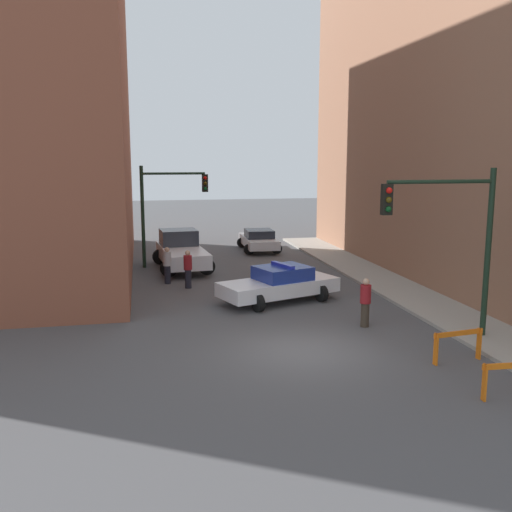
# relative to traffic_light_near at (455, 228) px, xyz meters

# --- Properties ---
(ground_plane) EXTENTS (120.00, 120.00, 0.00)m
(ground_plane) POSITION_rel_traffic_light_near_xyz_m (-4.73, 0.02, -3.53)
(ground_plane) COLOR #4C4C4F
(sidewalk_right) EXTENTS (2.40, 44.00, 0.12)m
(sidewalk_right) POSITION_rel_traffic_light_near_xyz_m (1.47, 0.02, -3.47)
(sidewalk_right) COLOR #9E998E
(sidewalk_right) RESTS_ON ground_plane
(traffic_light_near) EXTENTS (3.64, 0.35, 5.20)m
(traffic_light_near) POSITION_rel_traffic_light_near_xyz_m (0.00, 0.00, 0.00)
(traffic_light_near) COLOR black
(traffic_light_near) RESTS_ON sidewalk_right
(traffic_light_far) EXTENTS (3.44, 0.35, 5.20)m
(traffic_light_far) POSITION_rel_traffic_light_near_xyz_m (-8.03, 13.98, -0.13)
(traffic_light_far) COLOR black
(traffic_light_far) RESTS_ON ground_plane
(police_car) EXTENTS (5.05, 3.32, 1.52)m
(police_car) POSITION_rel_traffic_light_near_xyz_m (-3.98, 5.75, -2.81)
(police_car) COLOR white
(police_car) RESTS_ON ground_plane
(white_truck) EXTENTS (2.93, 5.55, 1.90)m
(white_truck) POSITION_rel_traffic_light_near_xyz_m (-7.26, 13.37, -2.62)
(white_truck) COLOR silver
(white_truck) RESTS_ON ground_plane
(parked_car_near) EXTENTS (2.35, 4.35, 1.31)m
(parked_car_near) POSITION_rel_traffic_light_near_xyz_m (-2.25, 17.98, -2.86)
(parked_car_near) COLOR silver
(parked_car_near) RESTS_ON ground_plane
(pedestrian_crossing) EXTENTS (0.51, 0.51, 1.66)m
(pedestrian_crossing) POSITION_rel_traffic_light_near_xyz_m (-7.31, 8.84, -2.67)
(pedestrian_crossing) COLOR black
(pedestrian_crossing) RESTS_ON ground_plane
(pedestrian_corner) EXTENTS (0.39, 0.39, 1.66)m
(pedestrian_corner) POSITION_rel_traffic_light_near_xyz_m (-8.14, 9.92, -2.67)
(pedestrian_corner) COLOR black
(pedestrian_corner) RESTS_ON ground_plane
(pedestrian_sidewalk) EXTENTS (0.50, 0.50, 1.66)m
(pedestrian_sidewalk) POSITION_rel_traffic_light_near_xyz_m (-1.98, 1.91, -2.67)
(pedestrian_sidewalk) COLOR #382D23
(pedestrian_sidewalk) RESTS_ON ground_plane
(barrier_mid) EXTENTS (1.59, 0.35, 0.90)m
(barrier_mid) POSITION_rel_traffic_light_near_xyz_m (-0.74, -1.75, -2.91)
(barrier_mid) COLOR orange
(barrier_mid) RESTS_ON ground_plane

